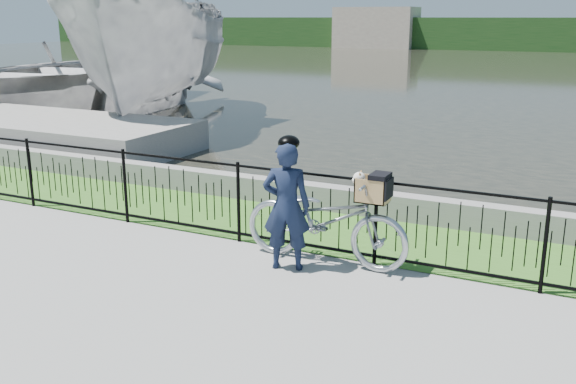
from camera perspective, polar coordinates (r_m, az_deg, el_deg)
The scene contains 12 objects.
ground at distance 7.38m, azimuth -3.92°, elevation -9.32°, with size 120.00×120.00×0.00m, color gray.
grass_strip at distance 9.55m, azimuth 3.90°, elevation -3.44°, with size 60.00×2.00×0.01m, color #376921.
water at distance 39.06m, azimuth 21.40°, elevation 9.78°, with size 120.00×120.00×0.00m, color #27261E.
quay_wall at distance 10.39m, azimuth 6.02°, elevation -0.81°, with size 60.00×0.30×0.40m, color gray.
fence at distance 8.50m, azimuth 1.40°, elevation -1.75°, with size 14.00×0.06×1.15m, color black, non-canonical shape.
far_treeline at distance 65.89m, azimuth 23.80°, elevation 12.70°, with size 120.00×6.00×3.00m, color #1F4119.
far_building_left at distance 67.29m, azimuth 7.85°, elevation 14.27°, with size 8.00×4.00×4.00m, color #A19381.
dock at distance 17.73m, azimuth -23.54°, elevation 5.22°, with size 10.00×3.00×0.70m, color gray.
bicycle_rig at distance 8.17m, azimuth 3.41°, elevation -2.41°, with size 2.21×0.77×1.28m.
cyclist at distance 7.90m, azimuth -0.14°, elevation -1.08°, with size 0.69×0.56×1.69m.
boat_near at distance 19.87m, azimuth -11.67°, elevation 12.22°, with size 7.73×11.05×5.80m.
boat_far at distance 24.04m, azimuth -17.95°, elevation 9.95°, with size 8.92×11.67×2.25m.
Camera 1 is at (3.39, -5.79, 3.07)m, focal length 40.00 mm.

